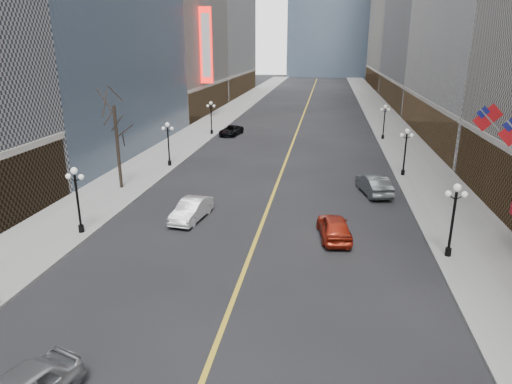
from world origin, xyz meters
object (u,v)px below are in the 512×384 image
(streetlamp_west_3, at_px, (211,114))
(car_nb_far, at_px, (231,130))
(streetlamp_west_1, at_px, (77,193))
(car_sb_far, at_px, (374,184))
(streetlamp_east_2, at_px, (406,147))
(streetlamp_west_2, at_px, (168,140))
(car_sb_mid, at_px, (334,227))
(car_nb_mid, at_px, (191,210))
(streetlamp_east_3, at_px, (384,118))
(streetlamp_east_1, at_px, (454,213))

(streetlamp_west_3, bearing_deg, car_nb_far, 1.18)
(streetlamp_west_1, distance_m, car_sb_far, 23.63)
(streetlamp_east_2, relative_size, streetlamp_west_2, 1.00)
(streetlamp_east_2, height_order, streetlamp_west_1, same)
(streetlamp_east_2, distance_m, car_sb_mid, 17.55)
(streetlamp_west_1, bearing_deg, car_sb_far, 30.56)
(streetlamp_west_1, height_order, streetlamp_west_2, same)
(streetlamp_west_1, xyz_separation_m, streetlamp_west_2, (0.00, 18.00, 0.00))
(car_sb_far, bearing_deg, streetlamp_west_2, -29.50)
(streetlamp_west_2, bearing_deg, car_nb_mid, -65.19)
(streetlamp_east_2, height_order, streetlamp_east_3, same)
(streetlamp_east_3, height_order, car_sb_far, streetlamp_east_3)
(streetlamp_west_2, xyz_separation_m, car_sb_far, (20.27, -6.03, -2.05))
(streetlamp_east_3, relative_size, car_nb_far, 0.92)
(streetlamp_east_1, bearing_deg, streetlamp_east_2, 90.00)
(streetlamp_east_1, bearing_deg, streetlamp_west_2, 142.67)
(streetlamp_east_1, height_order, streetlamp_west_3, same)
(car_sb_far, bearing_deg, car_sb_mid, 58.26)
(streetlamp_west_2, height_order, car_nb_mid, streetlamp_west_2)
(streetlamp_east_3, bearing_deg, car_nb_far, 179.84)
(streetlamp_east_2, relative_size, car_nb_far, 0.92)
(streetlamp_west_2, xyz_separation_m, car_nb_far, (2.80, 18.06, -2.22))
(car_sb_mid, bearing_deg, streetlamp_west_3, -71.74)
(car_sb_far, bearing_deg, streetlamp_west_1, 17.63)
(car_nb_mid, height_order, car_sb_mid, car_sb_mid)
(streetlamp_west_2, relative_size, car_nb_far, 0.92)
(streetlamp_west_2, xyz_separation_m, car_nb_mid, (6.60, -14.28, -2.13))
(streetlamp_east_3, xyz_separation_m, streetlamp_west_3, (-23.60, 0.00, 0.00))
(streetlamp_west_1, xyz_separation_m, car_sb_mid, (16.85, 1.94, -2.10))
(streetlamp_east_1, bearing_deg, streetlamp_west_1, 180.00)
(streetlamp_east_3, bearing_deg, car_nb_mid, -117.78)
(streetlamp_west_2, height_order, car_sb_mid, streetlamp_west_2)
(streetlamp_east_1, relative_size, car_sb_mid, 0.96)
(car_nb_far, bearing_deg, streetlamp_west_2, -89.19)
(streetlamp_west_2, bearing_deg, car_sb_far, -16.57)
(car_nb_mid, distance_m, car_sb_far, 15.96)
(streetlamp_west_2, bearing_deg, streetlamp_east_1, -37.33)
(car_sb_mid, bearing_deg, streetlamp_west_2, -51.69)
(streetlamp_west_2, xyz_separation_m, car_sb_mid, (16.85, -16.06, -2.10))
(car_sb_mid, relative_size, car_sb_far, 0.92)
(streetlamp_east_2, relative_size, car_sb_far, 0.87)
(car_nb_far, distance_m, car_sb_mid, 36.90)
(streetlamp_east_2, bearing_deg, car_sb_far, -118.92)
(streetlamp_east_2, distance_m, streetlamp_west_3, 29.68)
(car_nb_far, bearing_deg, streetlamp_west_3, -169.19)
(streetlamp_west_3, distance_m, car_sb_far, 31.50)
(car_sb_mid, distance_m, car_sb_far, 10.60)
(streetlamp_east_2, height_order, car_sb_far, streetlamp_east_2)
(streetlamp_east_1, height_order, streetlamp_east_3, same)
(streetlamp_east_3, relative_size, car_sb_far, 0.87)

